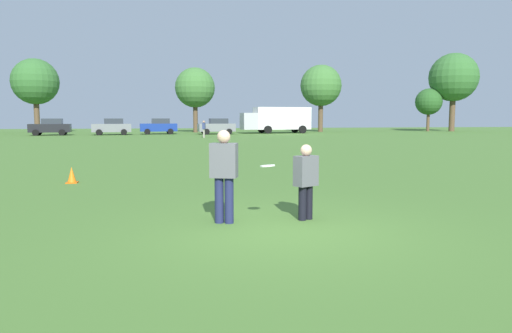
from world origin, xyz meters
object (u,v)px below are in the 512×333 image
object	(u,v)px
parked_car_near_left	(51,127)
box_truck	(277,119)
parked_car_mid_right	(217,126)
parked_car_mid_left	(112,127)
traffic_cone	(72,175)
player_defender	(306,178)
bystander_sideline_watcher	(204,128)
frisbee	(268,166)
parked_car_center	(159,126)
player_thrower	(224,171)

from	to	relation	value
parked_car_near_left	box_truck	size ratio (longest dim) A/B	0.50
parked_car_near_left	parked_car_mid_right	bearing A→B (deg)	-0.42
parked_car_mid_left	parked_car_near_left	bearing A→B (deg)	179.28
traffic_cone	player_defender	bearing A→B (deg)	-48.85
parked_car_mid_left	box_truck	size ratio (longest dim) A/B	0.50
box_truck	bystander_sideline_watcher	xyz separation A→B (m)	(-9.91, -11.42, -0.83)
frisbee	bystander_sideline_watcher	bearing A→B (deg)	87.23
box_truck	parked_car_mid_right	bearing A→B (deg)	-164.02
parked_car_near_left	parked_car_mid_left	world-z (taller)	same
parked_car_center	bystander_sideline_watcher	bearing A→B (deg)	-68.04
traffic_cone	parked_car_near_left	bearing A→B (deg)	103.54
frisbee	traffic_cone	size ratio (longest dim) A/B	0.57
parked_car_mid_right	box_truck	distance (m)	8.03
frisbee	parked_car_center	distance (m)	47.50
player_defender	bystander_sideline_watcher	bearing A→B (deg)	88.40
parked_car_near_left	bystander_sideline_watcher	distance (m)	18.42
parked_car_center	player_thrower	bearing A→B (deg)	-87.81
parked_car_near_left	bystander_sideline_watcher	world-z (taller)	parked_car_near_left
parked_car_near_left	parked_car_mid_left	bearing A→B (deg)	-0.72
parked_car_mid_left	bystander_sideline_watcher	xyz separation A→B (m)	(9.42, -9.28, -0.01)
frisbee	bystander_sideline_watcher	size ratio (longest dim) A/B	0.17
player_defender	parked_car_mid_right	bearing A→B (deg)	85.93
traffic_cone	bystander_sideline_watcher	world-z (taller)	bystander_sideline_watcher
player_defender	box_truck	xyz separation A→B (m)	(10.93, 47.92, 0.97)
parked_car_mid_right	box_truck	size ratio (longest dim) A/B	0.50
traffic_cone	parked_car_mid_right	world-z (taller)	parked_car_mid_right
parked_car_mid_left	box_truck	distance (m)	19.47
parked_car_near_left	parked_car_mid_left	size ratio (longest dim) A/B	1.00
parked_car_mid_right	frisbee	bearing A→B (deg)	-95.00
frisbee	parked_car_near_left	bearing A→B (deg)	107.04
player_defender	parked_car_mid_left	xyz separation A→B (m)	(-8.40, 45.77, 0.14)
parked_car_mid_right	bystander_sideline_watcher	world-z (taller)	parked_car_mid_right
parked_car_center	box_truck	bearing A→B (deg)	2.47
player_defender	parked_car_center	world-z (taller)	parked_car_center
frisbee	box_truck	world-z (taller)	box_truck
player_thrower	parked_car_near_left	size ratio (longest dim) A/B	0.39
parked_car_mid_right	parked_car_mid_left	bearing A→B (deg)	179.75
traffic_cone	frisbee	bearing A→B (deg)	-53.77
traffic_cone	parked_car_mid_left	size ratio (longest dim) A/B	0.11
player_thrower	box_truck	xyz separation A→B (m)	(12.46, 47.91, 0.81)
box_truck	player_thrower	bearing A→B (deg)	-104.58
player_defender	parked_car_mid_right	world-z (taller)	parked_car_mid_right
player_defender	parked_car_mid_right	distance (m)	45.84
parked_car_mid_right	traffic_cone	bearing A→B (deg)	-102.11
parked_car_mid_right	box_truck	bearing A→B (deg)	15.98
parked_car_near_left	parked_car_mid_right	xyz separation A→B (m)	(18.11, -0.13, 0.00)
parked_car_center	parked_car_mid_right	bearing A→B (deg)	-13.49
player_defender	parked_car_mid_left	bearing A→B (deg)	100.40
parked_car_mid_left	parked_car_center	xyz separation A→B (m)	(5.06, 1.53, 0.00)
player_defender	box_truck	distance (m)	49.16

